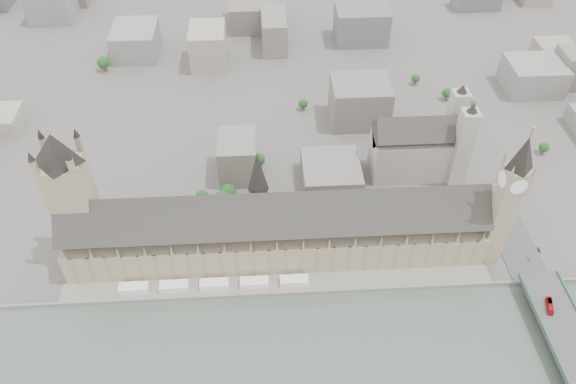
{
  "coord_description": "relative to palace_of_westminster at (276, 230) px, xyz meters",
  "views": [
    {
      "loc": [
        -6.41,
        -224.53,
        286.28
      ],
      "look_at": [
        9.12,
        43.85,
        32.63
      ],
      "focal_mm": 35.0,
      "sensor_mm": 36.0,
      "label": 1
    }
  ],
  "objects": [
    {
      "name": "ground",
      "position": [
        0.0,
        -19.7,
        -22.71
      ],
      "size": [
        900.0,
        900.0,
        0.0
      ],
      "primitive_type": "plane",
      "color": "#595651",
      "rests_on": "ground"
    },
    {
      "name": "embankment_wall",
      "position": [
        0.0,
        -34.7,
        -21.21
      ],
      "size": [
        600.0,
        1.5,
        3.0
      ],
      "primitive_type": "cube",
      "color": "gray",
      "rests_on": "ground"
    },
    {
      "name": "river_terrace",
      "position": [
        0.0,
        -27.2,
        -21.71
      ],
      "size": [
        270.0,
        15.0,
        2.0
      ],
      "primitive_type": "cube",
      "color": "gray",
      "rests_on": "ground"
    },
    {
      "name": "terrace_tents",
      "position": [
        -40.0,
        -26.7,
        -18.71
      ],
      "size": [
        118.0,
        7.0,
        4.0
      ],
      "color": "white",
      "rests_on": "river_terrace"
    },
    {
      "name": "palace_of_westminster",
      "position": [
        0.0,
        0.0,
        0.0
      ],
      "size": [
        265.0,
        40.73,
        55.44
      ],
      "color": "gray",
      "rests_on": "ground"
    },
    {
      "name": "elizabeth_tower",
      "position": [
        138.0,
        -11.7,
        35.38
      ],
      "size": [
        17.0,
        17.0,
        107.5
      ],
      "color": "gray",
      "rests_on": "ground"
    },
    {
      "name": "victoria_tower",
      "position": [
        -122.0,
        6.3,
        32.5
      ],
      "size": [
        30.0,
        30.0,
        100.0
      ],
      "color": "gray",
      "rests_on": "ground"
    },
    {
      "name": "central_tower",
      "position": [
        -10.0,
        6.3,
        35.21
      ],
      "size": [
        13.0,
        13.0,
        48.0
      ],
      "color": "#9E876D",
      "rests_on": "ground"
    },
    {
      "name": "westminster_abbey",
      "position": [
        110.92,
        75.3,
        2.38
      ],
      "size": [
        68.0,
        36.0,
        64.0
      ],
      "color": "#A09A90",
      "rests_on": "ground"
    },
    {
      "name": "city_skyline_inland",
      "position": [
        0.0,
        225.3,
        -3.71
      ],
      "size": [
        720.0,
        360.0,
        38.0
      ],
      "primitive_type": null,
      "color": "gray",
      "rests_on": "ground"
    },
    {
      "name": "park_trees",
      "position": [
        -10.0,
        40.3,
        -15.21
      ],
      "size": [
        110.0,
        30.0,
        15.0
      ],
      "primitive_type": null,
      "color": "#1A4418",
      "rests_on": "ground"
    },
    {
      "name": "red_bus_north",
      "position": [
        158.22,
        -60.05,
        -10.75
      ],
      "size": [
        6.05,
        12.53,
        3.4
      ],
      "primitive_type": "imported",
      "rotation": [
        0.0,
        0.0,
        -0.27
      ],
      "color": "red",
      "rests_on": "westminster_bridge"
    },
    {
      "name": "car_approach",
      "position": [
        168.98,
        -16.72,
        -11.82
      ],
      "size": [
        1.82,
        4.38,
        1.27
      ],
      "primitive_type": "imported",
      "rotation": [
        0.0,
        0.0,
        0.01
      ],
      "color": "gray",
      "rests_on": "westminster_bridge"
    }
  ]
}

